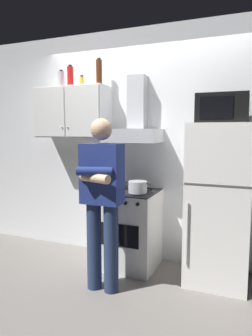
{
  "coord_description": "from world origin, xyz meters",
  "views": [
    {
      "loc": [
        1.18,
        -2.9,
        1.52
      ],
      "look_at": [
        0.0,
        0.0,
        1.15
      ],
      "focal_mm": 33.05,
      "sensor_mm": 36.0,
      "label": 1
    }
  ],
  "objects_px": {
    "stove_oven": "(130,229)",
    "bottle_canister_steel": "(61,80)",
    "refrigerator": "(219,204)",
    "microwave": "(222,109)",
    "upper_cabinet": "(73,112)",
    "bottle_spice_jar": "(82,82)",
    "bottle_soda_red": "(70,76)",
    "range_hood": "(134,125)",
    "bottle_rum_dark": "(99,73)",
    "person_standing": "(102,198)",
    "cooking_pot": "(138,187)"
  },
  "relations": [
    {
      "from": "bottle_rum_dark",
      "to": "person_standing",
      "type": "bearing_deg",
      "value": -62.15
    },
    {
      "from": "bottle_rum_dark",
      "to": "bottle_spice_jar",
      "type": "relative_size",
      "value": 2.3
    },
    {
      "from": "bottle_rum_dark",
      "to": "cooking_pot",
      "type": "bearing_deg",
      "value": -25.56
    },
    {
      "from": "upper_cabinet",
      "to": "bottle_rum_dark",
      "type": "distance_m",
      "value": 0.57
    },
    {
      "from": "refrigerator",
      "to": "bottle_canister_steel",
      "type": "distance_m",
      "value": 2.36
    },
    {
      "from": "person_standing",
      "to": "microwave",
      "type": "bearing_deg",
      "value": 32.0
    },
    {
      "from": "refrigerator",
      "to": "bottle_rum_dark",
      "type": "bearing_deg",
      "value": 173.51
    },
    {
      "from": "stove_oven",
      "to": "person_standing",
      "type": "distance_m",
      "value": 0.77
    },
    {
      "from": "refrigerator",
      "to": "bottle_soda_red",
      "type": "distance_m",
      "value": 2.23
    },
    {
      "from": "bottle_soda_red",
      "to": "bottle_canister_steel",
      "type": "bearing_deg",
      "value": 159.13
    },
    {
      "from": "stove_oven",
      "to": "person_standing",
      "type": "height_order",
      "value": "person_standing"
    },
    {
      "from": "cooking_pot",
      "to": "bottle_canister_steel",
      "type": "bearing_deg",
      "value": 165.66
    },
    {
      "from": "range_hood",
      "to": "bottle_spice_jar",
      "type": "height_order",
      "value": "bottle_spice_jar"
    },
    {
      "from": "stove_oven",
      "to": "bottle_spice_jar",
      "type": "distance_m",
      "value": 1.82
    },
    {
      "from": "refrigerator",
      "to": "person_standing",
      "type": "bearing_deg",
      "value": -148.77
    },
    {
      "from": "range_hood",
      "to": "bottle_soda_red",
      "type": "relative_size",
      "value": 2.98
    },
    {
      "from": "bottle_soda_red",
      "to": "upper_cabinet",
      "type": "bearing_deg",
      "value": 79.06
    },
    {
      "from": "upper_cabinet",
      "to": "refrigerator",
      "type": "relative_size",
      "value": 0.56
    },
    {
      "from": "person_standing",
      "to": "bottle_spice_jar",
      "type": "height_order",
      "value": "bottle_spice_jar"
    },
    {
      "from": "stove_oven",
      "to": "bottle_canister_steel",
      "type": "relative_size",
      "value": 4.02
    },
    {
      "from": "refrigerator",
      "to": "microwave",
      "type": "xyz_separation_m",
      "value": [
        -0.0,
        0.02,
        0.94
      ]
    },
    {
      "from": "stove_oven",
      "to": "bottle_soda_red",
      "type": "height_order",
      "value": "bottle_soda_red"
    },
    {
      "from": "upper_cabinet",
      "to": "person_standing",
      "type": "xyz_separation_m",
      "value": [
        0.75,
        -0.73,
        -0.85
      ]
    },
    {
      "from": "bottle_spice_jar",
      "to": "bottle_canister_steel",
      "type": "bearing_deg",
      "value": -179.34
    },
    {
      "from": "microwave",
      "to": "stove_oven",
      "type": "bearing_deg",
      "value": -178.85
    },
    {
      "from": "refrigerator",
      "to": "cooking_pot",
      "type": "bearing_deg",
      "value": -171.68
    },
    {
      "from": "bottle_rum_dark",
      "to": "bottle_spice_jar",
      "type": "xyz_separation_m",
      "value": [
        -0.23,
        0.01,
        -0.09
      ]
    },
    {
      "from": "bottle_soda_red",
      "to": "bottle_spice_jar",
      "type": "xyz_separation_m",
      "value": [
        0.12,
        0.07,
        -0.06
      ]
    },
    {
      "from": "bottle_soda_red",
      "to": "stove_oven",
      "type": "bearing_deg",
      "value": -6.98
    },
    {
      "from": "bottle_canister_steel",
      "to": "bottle_rum_dark",
      "type": "height_order",
      "value": "bottle_rum_dark"
    },
    {
      "from": "range_hood",
      "to": "person_standing",
      "type": "xyz_separation_m",
      "value": [
        -0.05,
        -0.73,
        -0.7
      ]
    },
    {
      "from": "microwave",
      "to": "person_standing",
      "type": "bearing_deg",
      "value": -148.0
    },
    {
      "from": "upper_cabinet",
      "to": "refrigerator",
      "type": "distance_m",
      "value": 2.0
    },
    {
      "from": "stove_oven",
      "to": "bottle_soda_red",
      "type": "bearing_deg",
      "value": 173.02
    },
    {
      "from": "bottle_canister_steel",
      "to": "refrigerator",
      "type": "bearing_deg",
      "value": -4.83
    },
    {
      "from": "bottle_canister_steel",
      "to": "upper_cabinet",
      "type": "bearing_deg",
      "value": -12.28
    },
    {
      "from": "upper_cabinet",
      "to": "bottle_rum_dark",
      "type": "height_order",
      "value": "bottle_rum_dark"
    },
    {
      "from": "person_standing",
      "to": "bottle_soda_red",
      "type": "relative_size",
      "value": 6.53
    },
    {
      "from": "refrigerator",
      "to": "bottle_spice_jar",
      "type": "height_order",
      "value": "bottle_spice_jar"
    },
    {
      "from": "range_hood",
      "to": "bottle_rum_dark",
      "type": "height_order",
      "value": "bottle_rum_dark"
    },
    {
      "from": "upper_cabinet",
      "to": "bottle_spice_jar",
      "type": "bearing_deg",
      "value": 20.49
    },
    {
      "from": "stove_oven",
      "to": "upper_cabinet",
      "type": "bearing_deg",
      "value": 171.1
    },
    {
      "from": "bottle_canister_steel",
      "to": "cooking_pot",
      "type": "bearing_deg",
      "value": -14.34
    },
    {
      "from": "refrigerator",
      "to": "cooking_pot",
      "type": "xyz_separation_m",
      "value": [
        -0.82,
        -0.12,
        0.14
      ]
    },
    {
      "from": "upper_cabinet",
      "to": "cooking_pot",
      "type": "height_order",
      "value": "upper_cabinet"
    },
    {
      "from": "upper_cabinet",
      "to": "refrigerator",
      "type": "height_order",
      "value": "upper_cabinet"
    },
    {
      "from": "range_hood",
      "to": "bottle_canister_steel",
      "type": "height_order",
      "value": "bottle_canister_steel"
    },
    {
      "from": "bottle_spice_jar",
      "to": "microwave",
      "type": "bearing_deg",
      "value": -5.15
    },
    {
      "from": "microwave",
      "to": "bottle_rum_dark",
      "type": "xyz_separation_m",
      "value": [
        -1.4,
        0.14,
        0.46
      ]
    },
    {
      "from": "upper_cabinet",
      "to": "person_standing",
      "type": "height_order",
      "value": "upper_cabinet"
    }
  ]
}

